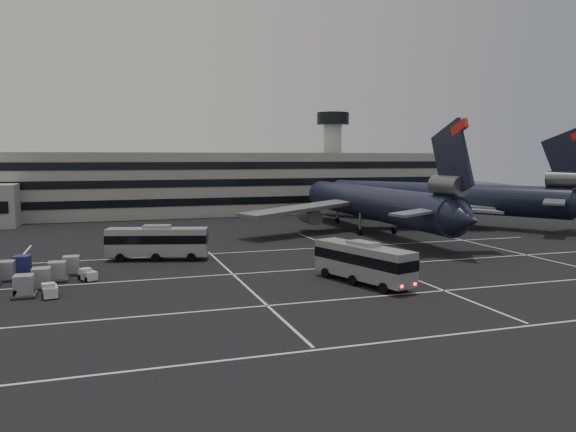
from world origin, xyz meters
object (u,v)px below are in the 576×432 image
at_px(tug_a, 50,291).
at_px(bus_far, 157,241).
at_px(trijet_main, 374,203).
at_px(uld_cluster, 23,275).
at_px(bus_near, 363,261).

bearing_deg(tug_a, bus_far, 47.71).
bearing_deg(trijet_main, uld_cluster, -155.06).
bearing_deg(uld_cluster, tug_a, -65.17).
height_order(trijet_main, bus_far, trijet_main).
xyz_separation_m(bus_far, tug_a, (-11.26, -16.54, -1.79)).
bearing_deg(bus_near, trijet_main, 44.27).
height_order(trijet_main, tug_a, trijet_main).
xyz_separation_m(trijet_main, bus_far, (-37.36, -14.03, -2.81)).
distance_m(tug_a, uld_cluster, 7.45).
relative_size(trijet_main, tug_a, 23.45).
relative_size(trijet_main, uld_cluster, 3.97).
xyz_separation_m(trijet_main, tug_a, (-48.62, -30.57, -4.60)).
height_order(bus_near, bus_far, bus_far).
xyz_separation_m(trijet_main, uld_cluster, (-51.75, -23.82, -4.24)).
relative_size(tug_a, uld_cluster, 0.17).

